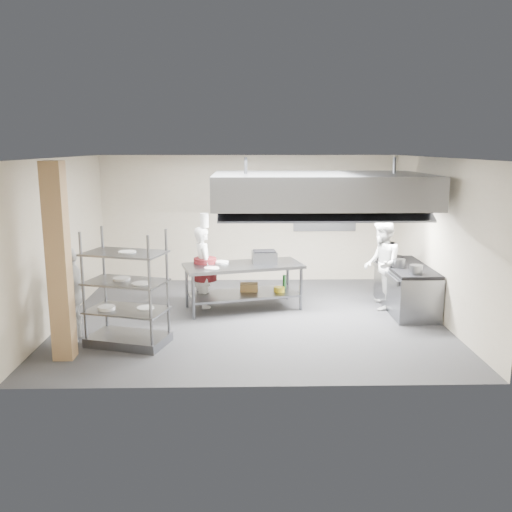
{
  "coord_description": "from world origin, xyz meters",
  "views": [
    {
      "loc": [
        -0.14,
        -9.84,
        3.2
      ],
      "look_at": [
        0.09,
        0.2,
        1.16
      ],
      "focal_mm": 38.0,
      "sensor_mm": 36.0,
      "label": 1
    }
  ],
  "objects_px": {
    "cooking_range": "(406,289)",
    "stockpot": "(399,263)",
    "pass_rack": "(126,288)",
    "chef_head": "(203,267)",
    "chef_line": "(382,265)",
    "griddle": "(264,257)",
    "chef_plating": "(72,294)",
    "island": "(243,287)"
  },
  "relations": [
    {
      "from": "stockpot",
      "to": "chef_head",
      "type": "bearing_deg",
      "value": 173.03
    },
    {
      "from": "chef_line",
      "to": "stockpot",
      "type": "distance_m",
      "value": 0.39
    },
    {
      "from": "cooking_range",
      "to": "chef_line",
      "type": "xyz_separation_m",
      "value": [
        -0.48,
        0.1,
        0.47
      ]
    },
    {
      "from": "chef_head",
      "to": "cooking_range",
      "type": "bearing_deg",
      "value": -112.41
    },
    {
      "from": "island",
      "to": "chef_head",
      "type": "height_order",
      "value": "chef_head"
    },
    {
      "from": "pass_rack",
      "to": "chef_plating",
      "type": "distance_m",
      "value": 0.99
    },
    {
      "from": "cooking_range",
      "to": "stockpot",
      "type": "distance_m",
      "value": 0.63
    },
    {
      "from": "griddle",
      "to": "pass_rack",
      "type": "bearing_deg",
      "value": -144.0
    },
    {
      "from": "stockpot",
      "to": "chef_line",
      "type": "bearing_deg",
      "value": 133.18
    },
    {
      "from": "pass_rack",
      "to": "chef_plating",
      "type": "xyz_separation_m",
      "value": [
        -0.95,
        0.23,
        -0.16
      ]
    },
    {
      "from": "chef_line",
      "to": "griddle",
      "type": "bearing_deg",
      "value": -82.17
    },
    {
      "from": "chef_plating",
      "to": "stockpot",
      "type": "distance_m",
      "value": 6.03
    },
    {
      "from": "chef_line",
      "to": "griddle",
      "type": "xyz_separation_m",
      "value": [
        -2.33,
        0.12,
        0.13
      ]
    },
    {
      "from": "chef_plating",
      "to": "griddle",
      "type": "bearing_deg",
      "value": 117.22
    },
    {
      "from": "chef_line",
      "to": "pass_rack",
      "type": "bearing_deg",
      "value": -56.83
    },
    {
      "from": "cooking_range",
      "to": "chef_head",
      "type": "bearing_deg",
      "value": 175.88
    },
    {
      "from": "griddle",
      "to": "stockpot",
      "type": "bearing_deg",
      "value": -13.97
    },
    {
      "from": "pass_rack",
      "to": "chef_head",
      "type": "height_order",
      "value": "pass_rack"
    },
    {
      "from": "pass_rack",
      "to": "stockpot",
      "type": "xyz_separation_m",
      "value": [
        4.91,
        1.65,
        0.04
      ]
    },
    {
      "from": "stockpot",
      "to": "chef_plating",
      "type": "bearing_deg",
      "value": -166.41
    },
    {
      "from": "chef_head",
      "to": "chef_line",
      "type": "distance_m",
      "value": 3.56
    },
    {
      "from": "cooking_range",
      "to": "chef_plating",
      "type": "relative_size",
      "value": 1.26
    },
    {
      "from": "pass_rack",
      "to": "cooking_range",
      "type": "height_order",
      "value": "pass_rack"
    },
    {
      "from": "pass_rack",
      "to": "chef_head",
      "type": "relative_size",
      "value": 1.16
    },
    {
      "from": "pass_rack",
      "to": "chef_plating",
      "type": "height_order",
      "value": "pass_rack"
    },
    {
      "from": "chef_line",
      "to": "chef_plating",
      "type": "height_order",
      "value": "chef_line"
    },
    {
      "from": "pass_rack",
      "to": "chef_plating",
      "type": "bearing_deg",
      "value": -176.84
    },
    {
      "from": "pass_rack",
      "to": "griddle",
      "type": "xyz_separation_m",
      "value": [
        2.32,
        2.04,
        0.08
      ]
    },
    {
      "from": "chef_head",
      "to": "chef_plating",
      "type": "bearing_deg",
      "value": 114.36
    },
    {
      "from": "chef_head",
      "to": "stockpot",
      "type": "xyz_separation_m",
      "value": [
        3.81,
        -0.47,
        0.16
      ]
    },
    {
      "from": "cooking_range",
      "to": "stockpot",
      "type": "xyz_separation_m",
      "value": [
        -0.22,
        -0.18,
        0.56
      ]
    },
    {
      "from": "chef_line",
      "to": "griddle",
      "type": "distance_m",
      "value": 2.34
    },
    {
      "from": "cooking_range",
      "to": "griddle",
      "type": "xyz_separation_m",
      "value": [
        -2.81,
        0.22,
        0.61
      ]
    },
    {
      "from": "island",
      "to": "chef_plating",
      "type": "distance_m",
      "value": 3.33
    },
    {
      "from": "cooking_range",
      "to": "chef_head",
      "type": "xyz_separation_m",
      "value": [
        -4.04,
        0.29,
        0.4
      ]
    },
    {
      "from": "pass_rack",
      "to": "griddle",
      "type": "bearing_deg",
      "value": 58.11
    },
    {
      "from": "cooking_range",
      "to": "griddle",
      "type": "bearing_deg",
      "value": 175.58
    },
    {
      "from": "chef_plating",
      "to": "stockpot",
      "type": "bearing_deg",
      "value": 101.84
    },
    {
      "from": "cooking_range",
      "to": "stockpot",
      "type": "relative_size",
      "value": 8.27
    },
    {
      "from": "chef_line",
      "to": "griddle",
      "type": "height_order",
      "value": "chef_line"
    },
    {
      "from": "cooking_range",
      "to": "chef_head",
      "type": "distance_m",
      "value": 4.07
    },
    {
      "from": "island",
      "to": "cooking_range",
      "type": "height_order",
      "value": "island"
    }
  ]
}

